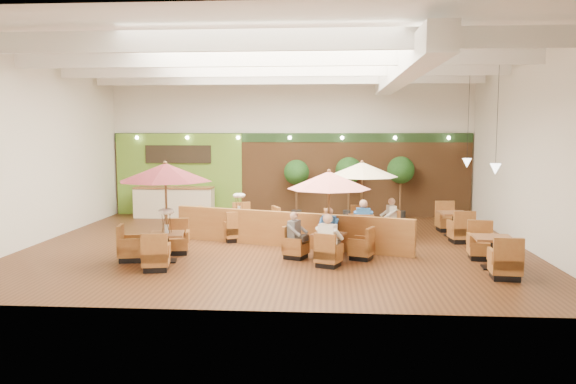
# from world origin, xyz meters

# --- Properties ---
(room) EXTENTS (14.04, 14.00, 5.52)m
(room) POSITION_xyz_m (0.25, 1.22, 3.63)
(room) COLOR #381E0F
(room) RESTS_ON ground
(service_counter) EXTENTS (3.00, 0.75, 1.18)m
(service_counter) POSITION_xyz_m (-4.40, 5.10, 0.58)
(service_counter) COLOR beige
(service_counter) RESTS_ON ground
(booth_divider) EXTENTS (6.88, 2.48, 1.00)m
(booth_divider) POSITION_xyz_m (0.34, -0.15, 0.50)
(booth_divider) COLOR brown
(booth_divider) RESTS_ON ground
(table_0) EXTENTS (2.45, 2.56, 2.54)m
(table_0) POSITION_xyz_m (-2.61, -2.24, 1.82)
(table_0) COLOR brown
(table_0) RESTS_ON ground
(table_1) EXTENTS (2.40, 2.40, 2.32)m
(table_1) POSITION_xyz_m (1.49, -1.65, 1.60)
(table_1) COLOR brown
(table_1) RESTS_ON ground
(table_2) EXTENTS (2.32, 2.32, 2.40)m
(table_2) POSITION_xyz_m (2.51, 1.43, 1.65)
(table_2) COLOR brown
(table_2) RESTS_ON ground
(table_3) EXTENTS (2.66, 2.66, 1.51)m
(table_3) POSITION_xyz_m (-1.31, 1.44, 0.42)
(table_3) COLOR brown
(table_3) RESTS_ON ground
(table_4) EXTENTS (0.95, 2.64, 0.98)m
(table_4) POSITION_xyz_m (5.40, -2.39, 0.37)
(table_4) COLOR brown
(table_4) RESTS_ON ground
(table_5) EXTENTS (0.97, 2.66, 0.98)m
(table_5) POSITION_xyz_m (5.40, 1.77, 0.37)
(table_5) COLOR brown
(table_5) RESTS_ON ground
(topiary_0) EXTENTS (0.96, 0.96, 2.23)m
(topiary_0) POSITION_xyz_m (0.28, 5.30, 1.66)
(topiary_0) COLOR black
(topiary_0) RESTS_ON ground
(topiary_1) EXTENTS (1.00, 1.00, 2.33)m
(topiary_1) POSITION_xyz_m (2.25, 5.30, 1.74)
(topiary_1) COLOR black
(topiary_1) RESTS_ON ground
(topiary_2) EXTENTS (1.02, 1.02, 2.36)m
(topiary_2) POSITION_xyz_m (4.19, 5.30, 1.76)
(topiary_2) COLOR black
(topiary_2) RESTS_ON ground
(diner_0) EXTENTS (0.47, 0.45, 0.84)m
(diner_0) POSITION_xyz_m (1.49, -2.49, 0.78)
(diner_0) COLOR white
(diner_0) RESTS_ON ground
(diner_1) EXTENTS (0.41, 0.36, 0.76)m
(diner_1) POSITION_xyz_m (1.49, -0.80, 0.74)
(diner_1) COLOR #265AA4
(diner_1) RESTS_ON ground
(diner_2) EXTENTS (0.40, 0.42, 0.75)m
(diner_2) POSITION_xyz_m (0.65, -1.65, 0.74)
(diner_2) COLOR slate
(diner_2) RESTS_ON ground
(diner_3) EXTENTS (0.41, 0.33, 0.83)m
(diner_3) POSITION_xyz_m (2.51, 0.55, 0.77)
(diner_3) COLOR #265AA4
(diner_3) RESTS_ON ground
(diner_4) EXTENTS (0.35, 0.41, 0.78)m
(diner_4) POSITION_xyz_m (3.38, 1.43, 0.75)
(diner_4) COLOR white
(diner_4) RESTS_ON ground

